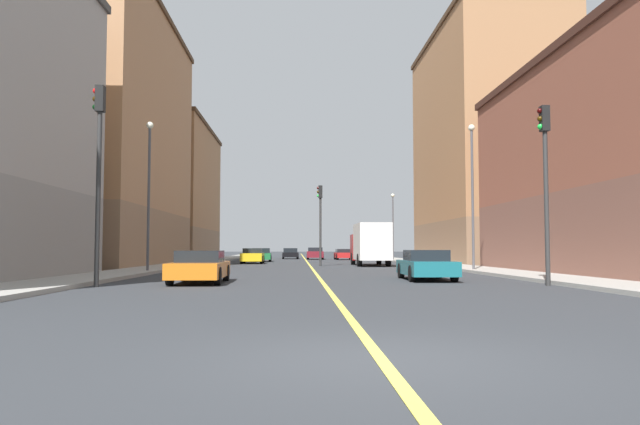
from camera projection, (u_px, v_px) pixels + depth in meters
ground_plane at (381, 359)px, 7.02m from camera, size 400.00×400.00×0.00m
sidewalk_left at (408, 261)px, 56.28m from camera, size 2.79×168.00×0.15m
sidewalk_right at (205, 261)px, 55.53m from camera, size 2.79×168.00×0.15m
lane_center_stripe at (307, 262)px, 55.90m from camera, size 0.16×154.00×0.01m
building_left_mid at (486, 147)px, 51.58m from camera, size 9.30×18.87×19.99m
building_right_midblock at (104, 138)px, 44.61m from camera, size 9.30×22.31×19.11m
building_right_distant at (168, 193)px, 66.95m from camera, size 9.30×20.37×14.95m
traffic_light_left_near at (545, 169)px, 20.81m from camera, size 0.40×0.32×6.30m
traffic_light_right_near at (99, 158)px, 20.23m from camera, size 0.40×0.32×6.85m
traffic_light_median_far at (320, 214)px, 42.82m from camera, size 0.40×0.32×5.80m
street_lamp_left_near at (472, 182)px, 32.88m from camera, size 0.36×0.36×8.00m
street_lamp_right_near at (149, 181)px, 31.12m from camera, size 0.36×0.36×7.78m
street_lamp_left_far at (393, 219)px, 59.96m from camera, size 0.36×0.36×6.63m
car_red at (344, 254)px, 65.99m from camera, size 2.06×4.02×1.19m
car_yellow at (253, 256)px, 49.83m from camera, size 1.82×4.22×1.28m
car_teal at (426, 265)px, 24.38m from camera, size 1.93×4.58×1.23m
car_orange at (200, 267)px, 22.31m from camera, size 1.93×4.62×1.21m
car_maroon at (315, 254)px, 68.19m from camera, size 2.03×4.40×1.35m
car_green at (261, 255)px, 57.23m from camera, size 1.98×4.40×1.28m
car_black at (290, 254)px, 71.33m from camera, size 1.99×4.53×1.28m
box_truck at (370, 244)px, 43.90m from camera, size 2.33×7.61×3.05m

